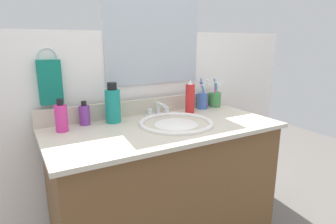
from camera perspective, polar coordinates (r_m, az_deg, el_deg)
The scene contains 15 objects.
vanity_cabinet at distance 1.61m, azimuth -0.66°, elevation -17.37°, with size 1.12×0.52×0.81m, color brown.
countertop at distance 1.44m, azimuth -0.71°, elevation -3.20°, with size 1.17×0.56×0.02m, color beige.
backsplash at distance 1.66m, azimuth -5.21°, elevation 1.05°, with size 1.17×0.02×0.09m, color beige.
back_wall at distance 1.78m, azimuth -5.89°, elevation -5.55°, with size 2.27×0.04×1.30m, color white.
mirror_panel at distance 1.70m, azimuth -2.93°, elevation 15.16°, with size 0.60×0.01×0.56m, color #B2BCC6.
towel_ring at distance 1.53m, azimuth -23.16°, elevation 10.06°, with size 0.10×0.10×0.01m, color silver.
hand_towel at distance 1.52m, azimuth -22.64°, elevation 5.53°, with size 0.11×0.04×0.22m, color #147260.
sink_basin at distance 1.48m, azimuth 1.68°, elevation -3.56°, with size 0.39×0.39×0.11m.
faucet at distance 1.62m, azimuth -1.85°, elevation 0.19°, with size 0.16×0.10×0.08m.
bottle_mouthwash_teal at distance 1.51m, azimuth -11.06°, elevation 1.47°, with size 0.08×0.08×0.21m.
bottle_soap_pink at distance 1.43m, azimuth -20.70°, elevation -1.02°, with size 0.06×0.06×0.16m.
bottle_cream_purple at distance 1.50m, azimuth -16.46°, elevation -0.51°, with size 0.05×0.05×0.12m.
bottle_spray_red at distance 1.69m, azimuth 4.45°, elevation 2.82°, with size 0.05×0.05×0.20m.
cup_blue_plastic at distance 1.80m, azimuth 6.90°, elevation 2.37°, with size 0.07×0.07×0.19m.
cup_green at distance 1.87m, azimuth 9.44°, elevation 2.64°, with size 0.07×0.08×0.19m.
Camera 1 is at (-0.66, -1.21, 1.25)m, focal length 30.26 mm.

